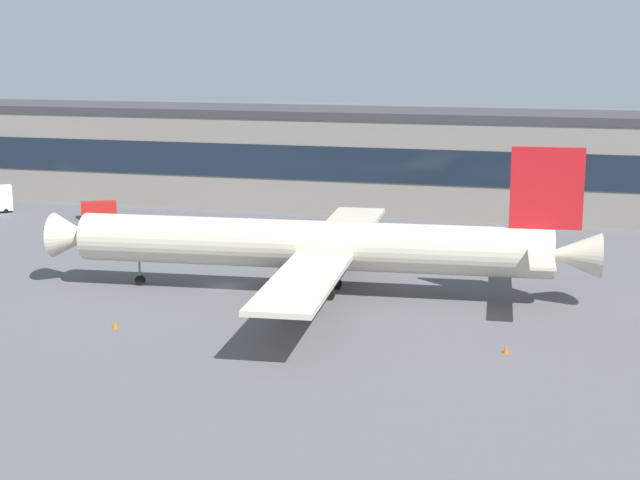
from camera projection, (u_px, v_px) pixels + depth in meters
ground_plane at (225, 287)px, 106.74m from camera, size 600.00×600.00×0.00m
terminal_building at (343, 158)px, 155.46m from camera, size 180.59×16.30×15.72m
airliner at (319, 245)px, 102.75m from camera, size 58.91×50.68×16.10m
crew_van at (98, 209)px, 146.72m from camera, size 5.61×4.46×2.55m
traffic_cone_0 at (115, 325)px, 91.37m from camera, size 0.53×0.53×0.66m
traffic_cone_1 at (506, 349)px, 84.18m from camera, size 0.53×0.53×0.67m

